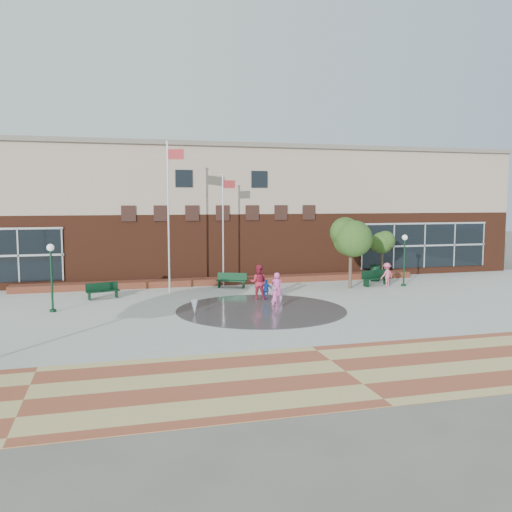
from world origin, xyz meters
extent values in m
plane|color=#666056|center=(0.00, 0.00, 0.00)|extent=(120.00, 120.00, 0.00)
cube|color=#A8A8A0|center=(0.00, 4.00, 0.00)|extent=(46.00, 18.00, 0.01)
cube|color=#9C4A31|center=(0.00, -7.00, 0.00)|extent=(46.00, 6.00, 0.01)
cylinder|color=#383A3D|center=(0.00, 3.00, 0.00)|extent=(8.40, 8.40, 0.01)
cube|color=#502516|center=(0.00, 17.50, 2.25)|extent=(44.00, 10.00, 4.50)
cube|color=tan|center=(0.00, 17.50, 6.75)|extent=(44.00, 10.00, 4.50)
cube|color=slate|center=(0.00, 17.50, 9.05)|extent=(44.40, 10.40, 0.30)
cube|color=black|center=(15.00, 12.48, 2.11)|extent=(10.00, 0.12, 3.19)
cube|color=black|center=(-2.50, 12.48, 6.79)|extent=(1.10, 0.10, 1.10)
cube|color=black|center=(2.50, 12.48, 6.79)|extent=(1.10, 0.10, 1.10)
cube|color=maroon|center=(0.00, 11.60, 0.00)|extent=(26.00, 1.20, 0.40)
cylinder|color=white|center=(-3.87, 9.09, 4.33)|extent=(0.11, 0.11, 8.65)
sphere|color=white|center=(-3.87, 9.09, 8.71)|extent=(0.17, 0.17, 0.17)
cube|color=#A2292D|center=(-3.42, 8.93, 8.02)|extent=(0.90, 0.34, 0.58)
cylinder|color=white|center=(-0.32, 10.79, 3.47)|extent=(0.09, 0.09, 6.94)
sphere|color=white|center=(-0.32, 10.79, 6.99)|extent=(0.14, 0.14, 0.14)
cube|color=#A2292D|center=(0.08, 10.82, 6.41)|extent=(0.80, 0.09, 0.49)
cylinder|color=black|center=(-9.92, 5.17, 1.50)|extent=(0.11, 0.11, 3.00)
cylinder|color=black|center=(-9.92, 5.17, 0.07)|extent=(0.32, 0.32, 0.14)
sphere|color=white|center=(-9.92, 5.17, 3.16)|extent=(0.35, 0.35, 0.35)
cylinder|color=black|center=(10.68, 7.83, 1.47)|extent=(0.10, 0.10, 2.94)
cylinder|color=black|center=(10.68, 7.83, 0.07)|extent=(0.31, 0.31, 0.14)
sphere|color=white|center=(10.68, 7.83, 3.09)|extent=(0.35, 0.35, 0.35)
cube|color=black|center=(-7.60, 8.16, 0.45)|extent=(1.85, 0.95, 0.06)
cube|color=black|center=(-7.66, 8.37, 0.67)|extent=(1.73, 0.53, 0.45)
cube|color=black|center=(0.03, 10.00, 0.46)|extent=(1.89, 1.24, 0.06)
cube|color=black|center=(0.12, 10.21, 0.70)|extent=(1.69, 0.82, 0.46)
cube|color=black|center=(9.08, 8.40, 0.49)|extent=(2.05, 1.00, 0.07)
cube|color=black|center=(9.02, 8.63, 0.75)|extent=(1.94, 0.52, 0.49)
cylinder|color=black|center=(9.97, 10.28, 0.53)|extent=(0.63, 0.63, 1.05)
cylinder|color=black|center=(9.97, 10.28, 1.08)|extent=(0.67, 0.67, 0.06)
cylinder|color=#3E3428|center=(7.05, 7.93, 1.48)|extent=(0.20, 0.20, 2.96)
cylinder|color=#3E3428|center=(10.62, 10.61, 1.01)|extent=(0.17, 0.17, 2.02)
cone|color=white|center=(-3.35, 2.76, 0.00)|extent=(0.35, 0.35, 0.68)
cone|color=white|center=(1.43, 4.30, 0.00)|extent=(0.18, 0.18, 0.40)
imported|color=#D35AA0|center=(0.70, 2.99, 0.58)|extent=(0.43, 0.29, 1.17)
imported|color=#AB2138|center=(0.63, 5.84, 0.96)|extent=(1.13, 1.01, 1.91)
imported|color=#EF4FAB|center=(1.84, 6.31, 0.69)|extent=(0.77, 0.61, 1.39)
imported|color=#15379D|center=(1.00, 5.56, 0.57)|extent=(0.72, 0.57, 1.14)
imported|color=#E65B7B|center=(9.67, 8.16, 0.74)|extent=(1.09, 0.85, 1.49)
camera|label=1|loc=(-7.07, -22.39, 5.44)|focal=38.00mm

